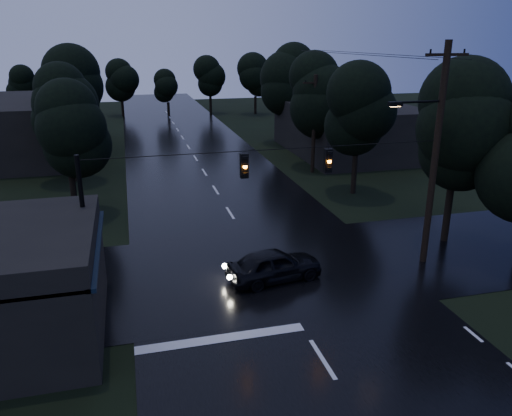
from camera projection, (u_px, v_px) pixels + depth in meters
name	position (u px, v px, depth m)	size (l,w,h in m)	color
main_road	(204.00, 173.00, 39.35)	(12.00, 120.00, 0.02)	black
cross_street	(266.00, 269.00, 22.85)	(60.00, 9.00, 0.02)	black
building_far_right	(348.00, 129.00, 45.63)	(10.00, 14.00, 4.40)	black
building_far_left	(30.00, 128.00, 44.38)	(10.00, 16.00, 5.00)	black
utility_pole_main	(434.00, 153.00, 22.00)	(3.50, 0.30, 10.00)	black
utility_pole_far	(314.00, 123.00, 38.23)	(2.00, 0.30, 7.50)	black
anchor_pole_left	(85.00, 231.00, 19.19)	(0.18, 0.18, 6.00)	black
span_signals	(286.00, 162.00, 20.37)	(15.00, 0.37, 1.12)	black
tree_corner_near	(459.00, 126.00, 24.21)	(4.48, 4.48, 9.44)	black
tree_left_a	(66.00, 128.00, 28.19)	(3.92, 3.92, 8.26)	black
tree_left_b	(67.00, 104.00, 35.26)	(4.20, 4.20, 8.85)	black
tree_left_c	(70.00, 87.00, 44.15)	(4.48, 4.48, 9.44)	black
tree_right_a	(358.00, 110.00, 32.34)	(4.20, 4.20, 8.85)	black
tree_right_b	(321.00, 92.00, 39.69)	(4.48, 4.48, 9.44)	black
tree_right_c	(289.00, 78.00, 48.88)	(4.76, 4.76, 10.03)	black
car	(274.00, 265.00, 21.65)	(1.68, 4.19, 1.43)	black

